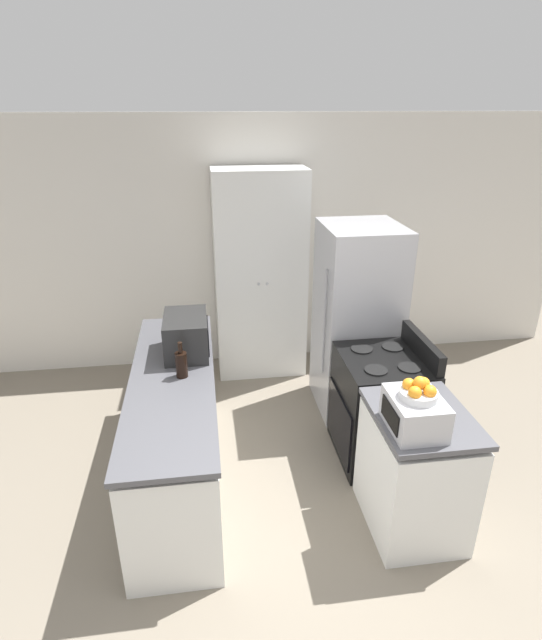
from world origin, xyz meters
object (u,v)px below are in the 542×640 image
(stove, at_px, (380,407))
(refrigerator, at_px, (356,321))
(fruit_bowl, at_px, (419,391))
(microwave, at_px, (186,335))
(wine_bottle, at_px, (181,364))
(toaster_oven, at_px, (414,413))
(pantry_cabinet, at_px, (260,276))

(stove, xyz_separation_m, refrigerator, (0.01, 0.76, 0.42))
(fruit_bowl, bearing_deg, microwave, 138.54)
(stove, xyz_separation_m, wine_bottle, (-1.53, -0.05, 0.54))
(toaster_oven, relative_size, fruit_bowl, 1.67)
(refrigerator, bearing_deg, pantry_cabinet, 133.17)
(stove, bearing_deg, microwave, 168.23)
(stove, height_order, microwave, microwave)
(pantry_cabinet, relative_size, toaster_oven, 5.69)
(microwave, distance_m, fruit_bowl, 1.81)
(pantry_cabinet, distance_m, wine_bottle, 1.81)
(pantry_cabinet, distance_m, microwave, 1.47)
(stove, xyz_separation_m, microwave, (-1.49, 0.31, 0.59))
(toaster_oven, bearing_deg, fruit_bowl, -64.66)
(pantry_cabinet, height_order, wine_bottle, pantry_cabinet)
(refrigerator, relative_size, microwave, 3.68)
(stove, relative_size, wine_bottle, 3.89)
(microwave, bearing_deg, fruit_bowl, -41.46)
(microwave, height_order, fruit_bowl, fruit_bowl)
(pantry_cabinet, height_order, stove, pantry_cabinet)
(wine_bottle, relative_size, toaster_oven, 0.72)
(microwave, distance_m, toaster_oven, 1.80)
(microwave, relative_size, wine_bottle, 1.76)
(pantry_cabinet, bearing_deg, fruit_bowl, -75.79)
(refrigerator, relative_size, toaster_oven, 4.68)
(refrigerator, xyz_separation_m, toaster_oven, (-0.15, -1.64, 0.12))
(stove, height_order, wine_bottle, wine_bottle)
(microwave, xyz_separation_m, toaster_oven, (1.35, -1.19, -0.04))
(wine_bottle, bearing_deg, toaster_oven, -30.72)
(stove, height_order, refrigerator, refrigerator)
(stove, distance_m, refrigerator, 0.87)
(refrigerator, distance_m, wine_bottle, 1.74)
(pantry_cabinet, height_order, refrigerator, pantry_cabinet)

